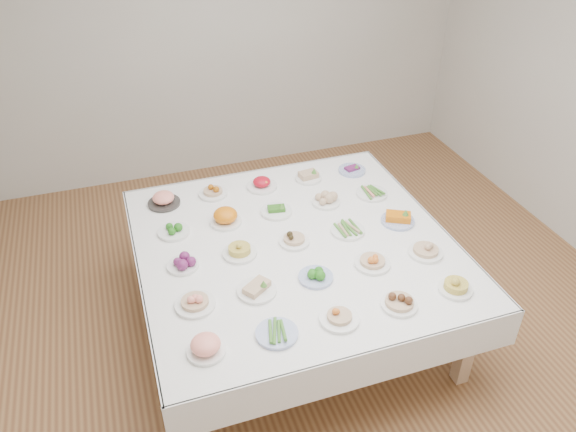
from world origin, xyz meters
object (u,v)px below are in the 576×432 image
object	(u,v)px
dish_12	(294,237)
dish_24	(352,168)
display_table	(295,251)
dish_0	(206,344)

from	to	relation	value
dish_12	dish_24	bearing A→B (deg)	44.75
display_table	dish_12	xyz separation A→B (m)	(-0.00, 0.00, 0.12)
dish_0	dish_12	xyz separation A→B (m)	(0.78, 0.78, -0.01)
display_table	dish_24	bearing A→B (deg)	45.04
display_table	dish_12	bearing A→B (deg)	147.39
dish_24	dish_0	bearing A→B (deg)	-135.11
display_table	dish_24	xyz separation A→B (m)	(0.78, 0.78, 0.10)
dish_0	dish_24	xyz separation A→B (m)	(1.57, 1.57, -0.03)
dish_0	display_table	bearing A→B (deg)	44.74
dish_24	display_table	bearing A→B (deg)	-134.96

